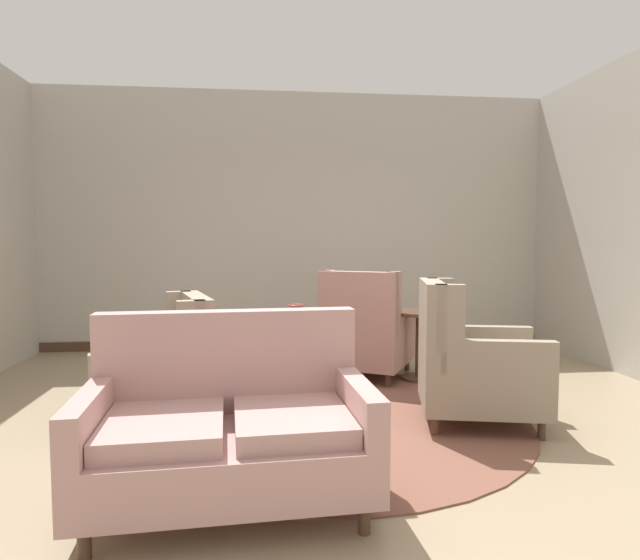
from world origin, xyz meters
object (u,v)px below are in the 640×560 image
Objects in this scene: coffee_table at (297,362)px; side_table at (419,338)px; armchair_near_sideboard at (470,365)px; settee at (229,428)px; armchair_beside_settee at (367,334)px; armchair_back_corner at (161,367)px; porcelain_vase at (296,330)px.

side_table is (1.27, 0.88, 0.00)m from coffee_table.
settee is at bearing 134.08° from armchair_near_sideboard.
armchair_near_sideboard is 0.92× the size of armchair_beside_settee.
settee is 1.45× the size of armchair_back_corner.
armchair_near_sideboard reaches higher than settee.
side_table is at bearing 12.89° from armchair_near_sideboard.
armchair_beside_settee reaches higher than armchair_back_corner.
settee is 2.91m from side_table.
armchair_back_corner is at bearing 94.15° from armchair_near_sideboard.
armchair_back_corner is (-1.04, -0.07, -0.00)m from coffee_table.
coffee_table is 1.54m from settee.
porcelain_vase is at bearing 91.74° from coffee_table.
armchair_near_sideboard is 1.56× the size of side_table.
coffee_table is 0.81× the size of armchair_back_corner.
settee is 2.79m from armchair_beside_settee.
armchair_back_corner is 1.49× the size of side_table.
settee is (-0.45, -1.47, -0.01)m from coffee_table.
settee reaches higher than porcelain_vase.
side_table is at bearing 97.32° from armchair_back_corner.
armchair_beside_settee is (1.22, 2.50, 0.04)m from settee.
coffee_table is 1.54m from side_table.
armchair_near_sideboard reaches higher than porcelain_vase.
armchair_beside_settee is (0.77, 1.03, 0.03)m from coffee_table.
armchair_near_sideboard is at bearing -89.60° from side_table.
settee is 2.03m from armchair_near_sideboard.
armchair_back_corner is at bearing 109.43° from settee.
coffee_table is 1.05m from armchair_back_corner.
porcelain_vase is 1.08m from armchair_back_corner.
armchair_near_sideboard is (1.28, -0.45, -0.21)m from porcelain_vase.
side_table is (0.50, -0.15, -0.03)m from armchair_beside_settee.
side_table is at bearing 50.35° from settee.
armchair_beside_settee reaches higher than coffee_table.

